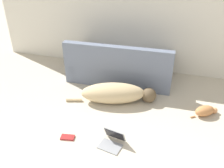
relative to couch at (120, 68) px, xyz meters
The scene contains 6 objects.
wall_back 1.20m from the couch, 60.93° to the left, with size 6.70×0.06×2.44m.
couch is the anchor object (origin of this frame).
dog 0.83m from the couch, 80.16° to the right, with size 1.60×0.73×0.35m.
cat 1.85m from the couch, 25.35° to the right, with size 0.45×0.36×0.17m.
laptop_open 1.90m from the couch, 78.58° to the right, with size 0.37×0.36×0.22m.
book_red 1.97m from the couch, 98.71° to the right, with size 0.22×0.14×0.02m.
Camera 1 is at (0.76, -0.86, 2.57)m, focal length 40.00 mm.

